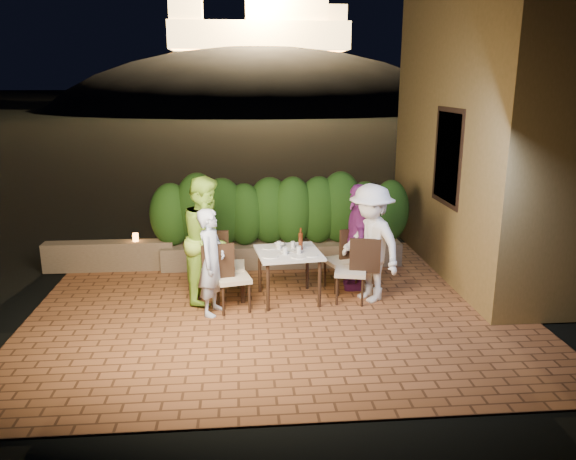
{
  "coord_description": "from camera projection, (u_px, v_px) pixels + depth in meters",
  "views": [
    {
      "loc": [
        -0.52,
        -7.18,
        3.18
      ],
      "look_at": [
        0.17,
        0.77,
        1.05
      ],
      "focal_mm": 35.0,
      "sensor_mm": 36.0,
      "label": 1
    }
  ],
  "objects": [
    {
      "name": "chair_right_front",
      "position": [
        350.0,
        270.0,
        8.24
      ],
      "size": [
        0.54,
        0.54,
        0.97
      ],
      "primitive_type": null,
      "rotation": [
        0.0,
        0.0,
        2.92
      ],
      "color": "black",
      "rests_on": "ground"
    },
    {
      "name": "fortress",
      "position": [
        259.0,
        13.0,
        62.99
      ],
      "size": [
        26.0,
        8.0,
        8.0
      ],
      "primitive_type": null,
      "color": "#FFCC7A",
      "rests_on": "hill"
    },
    {
      "name": "hill",
      "position": [
        260.0,
        143.0,
        66.73
      ],
      "size": [
        52.0,
        40.0,
        22.0
      ],
      "primitive_type": "ellipsoid",
      "color": "black",
      "rests_on": "ground"
    },
    {
      "name": "chair_left_front",
      "position": [
        233.0,
        277.0,
        7.94
      ],
      "size": [
        0.55,
        0.55,
        0.99
      ],
      "primitive_type": null,
      "rotation": [
        0.0,
        0.0,
        0.22
      ],
      "color": "black",
      "rests_on": "ground"
    },
    {
      "name": "window_pane",
      "position": [
        449.0,
        157.0,
        8.94
      ],
      "size": [
        0.08,
        1.0,
        1.4
      ],
      "primitive_type": "cube",
      "color": "black",
      "rests_on": "building_wall"
    },
    {
      "name": "terrace_floor",
      "position": [
        278.0,
        308.0,
        8.28
      ],
      "size": [
        7.0,
        6.0,
        0.15
      ],
      "primitive_type": "cube",
      "color": "brown",
      "rests_on": "ground"
    },
    {
      "name": "diner_white",
      "position": [
        371.0,
        243.0,
        8.2
      ],
      "size": [
        1.12,
        1.31,
        1.75
      ],
      "primitive_type": "imported",
      "rotation": [
        0.0,
        0.0,
        -1.06
      ],
      "color": "white",
      "rests_on": "ground"
    },
    {
      "name": "parapet_lamp",
      "position": [
        136.0,
        237.0,
        9.65
      ],
      "size": [
        0.1,
        0.1,
        0.14
      ],
      "primitive_type": "cylinder",
      "color": "orange",
      "rests_on": "parapet"
    },
    {
      "name": "plate_sw",
      "position": [
        269.0,
        248.0,
        8.4
      ],
      "size": [
        0.21,
        0.21,
        0.01
      ],
      "primitive_type": "cylinder",
      "color": "white",
      "rests_on": "dining_table"
    },
    {
      "name": "glass_nw",
      "position": [
        285.0,
        251.0,
        8.08
      ],
      "size": [
        0.07,
        0.07,
        0.11
      ],
      "primitive_type": "cylinder",
      "color": "silver",
      "rests_on": "dining_table"
    },
    {
      "name": "hedge",
      "position": [
        282.0,
        213.0,
        9.76
      ],
      "size": [
        4.0,
        0.7,
        1.1
      ],
      "primitive_type": null,
      "color": "#193A0F",
      "rests_on": "planter"
    },
    {
      "name": "parapet",
      "position": [
        109.0,
        256.0,
        9.7
      ],
      "size": [
        2.2,
        0.3,
        0.5
      ],
      "primitive_type": "cube",
      "color": "brown",
      "rests_on": "ground"
    },
    {
      "name": "plate_nw",
      "position": [
        270.0,
        256.0,
        7.99
      ],
      "size": [
        0.22,
        0.22,
        0.01
      ],
      "primitive_type": "cylinder",
      "color": "white",
      "rests_on": "dining_table"
    },
    {
      "name": "glass_ne",
      "position": [
        299.0,
        250.0,
        8.13
      ],
      "size": [
        0.07,
        0.07,
        0.11
      ],
      "primitive_type": "cylinder",
      "color": "silver",
      "rests_on": "dining_table"
    },
    {
      "name": "building_wall",
      "position": [
        486.0,
        123.0,
        9.36
      ],
      "size": [
        1.6,
        5.0,
        5.0
      ],
      "primitive_type": "cube",
      "color": "olive",
      "rests_on": "ground"
    },
    {
      "name": "beer_bottle",
      "position": [
        301.0,
        239.0,
        8.28
      ],
      "size": [
        0.06,
        0.06,
        0.33
      ],
      "primitive_type": null,
      "color": "#4C1E0C",
      "rests_on": "dining_table"
    },
    {
      "name": "planter",
      "position": [
        282.0,
        254.0,
        9.96
      ],
      "size": [
        4.2,
        0.55,
        0.4
      ],
      "primitive_type": "cube",
      "color": "brown",
      "rests_on": "ground"
    },
    {
      "name": "window_frame",
      "position": [
        449.0,
        157.0,
        8.94
      ],
      "size": [
        0.06,
        1.15,
        1.55
      ],
      "primitive_type": "cube",
      "color": "black",
      "rests_on": "building_wall"
    },
    {
      "name": "glass_se",
      "position": [
        293.0,
        245.0,
        8.4
      ],
      "size": [
        0.06,
        0.06,
        0.1
      ],
      "primitive_type": "cylinder",
      "color": "silver",
      "rests_on": "dining_table"
    },
    {
      "name": "diner_purple",
      "position": [
        358.0,
        237.0,
        8.71
      ],
      "size": [
        0.53,
        1.02,
        1.67
      ],
      "primitive_type": "imported",
      "rotation": [
        0.0,
        0.0,
        -1.7
      ],
      "color": "#7D297D",
      "rests_on": "ground"
    },
    {
      "name": "chair_right_back",
      "position": [
        341.0,
        260.0,
        8.74
      ],
      "size": [
        0.56,
        0.56,
        0.96
      ],
      "primitive_type": null,
      "rotation": [
        0.0,
        0.0,
        3.46
      ],
      "color": "black",
      "rests_on": "ground"
    },
    {
      "name": "dining_table",
      "position": [
        289.0,
        276.0,
        8.34
      ],
      "size": [
        1.01,
        1.01,
        0.75
      ],
      "primitive_type": null,
      "rotation": [
        0.0,
        0.0,
        0.12
      ],
      "color": "white",
      "rests_on": "ground"
    },
    {
      "name": "glass_sw",
      "position": [
        279.0,
        245.0,
        8.36
      ],
      "size": [
        0.07,
        0.07,
        0.11
      ],
      "primitive_type": "cylinder",
      "color": "silver",
      "rests_on": "dining_table"
    },
    {
      "name": "plate_ne",
      "position": [
        310.0,
        255.0,
        8.06
      ],
      "size": [
        0.22,
        0.22,
        0.01
      ],
      "primitive_type": "cylinder",
      "color": "white",
      "rests_on": "dining_table"
    },
    {
      "name": "plate_centre",
      "position": [
        288.0,
        250.0,
        8.27
      ],
      "size": [
        0.22,
        0.22,
        0.01
      ],
      "primitive_type": "cylinder",
      "color": "white",
      "rests_on": "dining_table"
    },
    {
      "name": "bowl",
      "position": [
        279.0,
        245.0,
        8.5
      ],
      "size": [
        0.17,
        0.17,
        0.04
      ],
      "primitive_type": "imported",
      "rotation": [
        0.0,
        0.0,
        -0.04
      ],
      "color": "white",
      "rests_on": "dining_table"
    },
    {
      "name": "ground",
      "position": [
        281.0,
        319.0,
        7.78
      ],
      "size": [
        400.0,
        400.0,
        0.0
      ],
      "primitive_type": "plane",
      "color": "black",
      "rests_on": "ground"
    },
    {
      "name": "diner_blue",
      "position": [
        212.0,
        262.0,
        7.74
      ],
      "size": [
        0.51,
        0.63,
        1.51
      ],
      "primitive_type": "imported",
      "rotation": [
        0.0,
        0.0,
        1.26
      ],
      "color": "silver",
      "rests_on": "ground"
    },
    {
      "name": "plate_front",
      "position": [
        298.0,
        257.0,
        7.98
      ],
      "size": [
        0.23,
        0.23,
        0.01
      ],
      "primitive_type": "cylinder",
      "color": "white",
      "rests_on": "dining_table"
    },
    {
      "name": "plate_se",
      "position": [
        304.0,
        246.0,
        8.52
      ],
      "size": [
        0.2,
        0.2,
        0.01
      ],
      "primitive_type": "cylinder",
      "color": "white",
      "rests_on": "dining_table"
    },
    {
      "name": "diner_green",
      "position": [
        207.0,
        239.0,
        8.23
      ],
      "size": [
        0.82,
        0.99,
        1.86
      ],
      "primitive_type": "imported",
      "rotation": [
        0.0,
        0.0,
        1.44
      ],
      "color": "#A4DF45",
      "rests_on": "ground"
    },
    {
      "name": "chair_left_back",
      "position": [
        228.0,
        265.0,
        8.33
      ],
      "size": [
        0.49,
        0.49,
        1.06
      ],
      "primitive_type": null,
      "rotation": [
        0.0,
        0.0,
        0.0
      ],
      "color": "black",
      "rests_on": "ground"
    }
  ]
}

